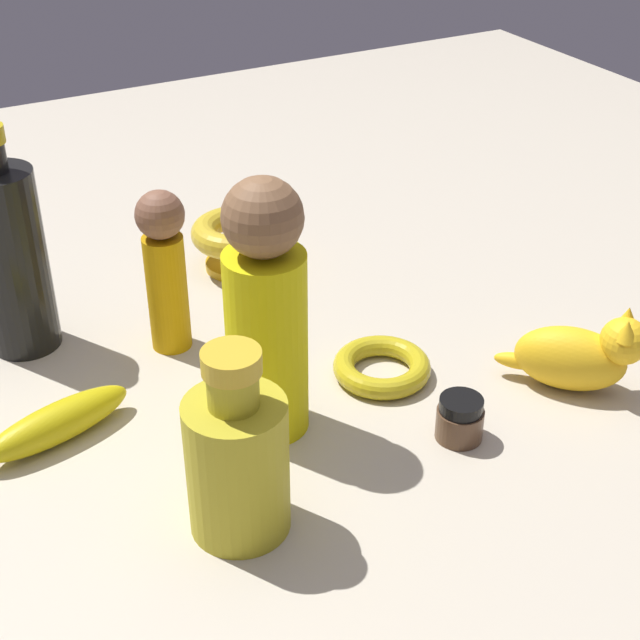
{
  "coord_description": "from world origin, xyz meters",
  "views": [
    {
      "loc": [
        -0.38,
        -0.7,
        0.57
      ],
      "look_at": [
        0.0,
        0.0,
        0.07
      ],
      "focal_mm": 53.09,
      "sensor_mm": 36.0,
      "label": 1
    }
  ],
  "objects_px": {
    "bowl": "(237,237)",
    "person_figure_child": "(266,313)",
    "bangle": "(382,367)",
    "person_figure_adult": "(165,266)",
    "nail_polish_jar": "(460,418)",
    "banana": "(58,423)",
    "cat_figurine": "(581,354)",
    "bottle_tall": "(11,258)",
    "bottle_short": "(237,459)"
  },
  "relations": [
    {
      "from": "bottle_short",
      "to": "banana",
      "type": "bearing_deg",
      "value": 119.37
    },
    {
      "from": "nail_polish_jar",
      "to": "person_figure_child",
      "type": "distance_m",
      "value": 0.21
    },
    {
      "from": "cat_figurine",
      "to": "bottle_short",
      "type": "xyz_separation_m",
      "value": [
        -0.38,
        -0.02,
        0.03
      ]
    },
    {
      "from": "banana",
      "to": "nail_polish_jar",
      "type": "bearing_deg",
      "value": -43.22
    },
    {
      "from": "bowl",
      "to": "nail_polish_jar",
      "type": "height_order",
      "value": "bowl"
    },
    {
      "from": "nail_polish_jar",
      "to": "banana",
      "type": "height_order",
      "value": "nail_polish_jar"
    },
    {
      "from": "nail_polish_jar",
      "to": "banana",
      "type": "xyz_separation_m",
      "value": [
        -0.33,
        0.18,
        -0.0
      ]
    },
    {
      "from": "bowl",
      "to": "cat_figurine",
      "type": "relative_size",
      "value": 0.95
    },
    {
      "from": "person_figure_adult",
      "to": "bottle_short",
      "type": "height_order",
      "value": "person_figure_adult"
    },
    {
      "from": "bowl",
      "to": "person_figure_child",
      "type": "relative_size",
      "value": 0.44
    },
    {
      "from": "cat_figurine",
      "to": "bottle_tall",
      "type": "bearing_deg",
      "value": 143.55
    },
    {
      "from": "person_figure_child",
      "to": "banana",
      "type": "distance_m",
      "value": 0.22
    },
    {
      "from": "bowl",
      "to": "bottle_short",
      "type": "distance_m",
      "value": 0.45
    },
    {
      "from": "person_figure_adult",
      "to": "bottle_tall",
      "type": "relative_size",
      "value": 0.73
    },
    {
      "from": "person_figure_adult",
      "to": "bottle_short",
      "type": "distance_m",
      "value": 0.29
    },
    {
      "from": "cat_figurine",
      "to": "bowl",
      "type": "bearing_deg",
      "value": 116.53
    },
    {
      "from": "person_figure_child",
      "to": "bowl",
      "type": "bearing_deg",
      "value": 71.23
    },
    {
      "from": "cat_figurine",
      "to": "bottle_short",
      "type": "bearing_deg",
      "value": -177.52
    },
    {
      "from": "nail_polish_jar",
      "to": "bangle",
      "type": "bearing_deg",
      "value": 95.52
    },
    {
      "from": "banana",
      "to": "bangle",
      "type": "xyz_separation_m",
      "value": [
        0.32,
        -0.06,
        -0.01
      ]
    },
    {
      "from": "cat_figurine",
      "to": "person_figure_child",
      "type": "bearing_deg",
      "value": 162.52
    },
    {
      "from": "nail_polish_jar",
      "to": "bangle",
      "type": "relative_size",
      "value": 0.44
    },
    {
      "from": "cat_figurine",
      "to": "bottle_tall",
      "type": "xyz_separation_m",
      "value": [
        -0.47,
        0.35,
        0.06
      ]
    },
    {
      "from": "cat_figurine",
      "to": "bangle",
      "type": "relative_size",
      "value": 1.17
    },
    {
      "from": "bottle_short",
      "to": "person_figure_child",
      "type": "distance_m",
      "value": 0.15
    },
    {
      "from": "nail_polish_jar",
      "to": "banana",
      "type": "relative_size",
      "value": 0.3
    },
    {
      "from": "bowl",
      "to": "nail_polish_jar",
      "type": "distance_m",
      "value": 0.41
    },
    {
      "from": "cat_figurine",
      "to": "bottle_tall",
      "type": "height_order",
      "value": "bottle_tall"
    },
    {
      "from": "bowl",
      "to": "bottle_tall",
      "type": "relative_size",
      "value": 0.45
    },
    {
      "from": "bottle_short",
      "to": "nail_polish_jar",
      "type": "bearing_deg",
      "value": 1.93
    },
    {
      "from": "nail_polish_jar",
      "to": "bottle_tall",
      "type": "relative_size",
      "value": 0.18
    },
    {
      "from": "person_figure_adult",
      "to": "bottle_tall",
      "type": "bearing_deg",
      "value": 150.48
    },
    {
      "from": "person_figure_adult",
      "to": "bottle_tall",
      "type": "xyz_separation_m",
      "value": [
        -0.14,
        0.08,
        0.01
      ]
    },
    {
      "from": "person_figure_adult",
      "to": "bangle",
      "type": "relative_size",
      "value": 1.79
    },
    {
      "from": "bangle",
      "to": "nail_polish_jar",
      "type": "bearing_deg",
      "value": -84.48
    },
    {
      "from": "person_figure_adult",
      "to": "nail_polish_jar",
      "type": "relative_size",
      "value": 4.03
    },
    {
      "from": "person_figure_adult",
      "to": "cat_figurine",
      "type": "xyz_separation_m",
      "value": [
        0.33,
        -0.27,
        -0.06
      ]
    },
    {
      "from": "cat_figurine",
      "to": "person_figure_child",
      "type": "distance_m",
      "value": 0.33
    },
    {
      "from": "bowl",
      "to": "bottle_short",
      "type": "xyz_separation_m",
      "value": [
        -0.18,
        -0.41,
        0.03
      ]
    },
    {
      "from": "bangle",
      "to": "bottle_tall",
      "type": "bearing_deg",
      "value": 142.5
    },
    {
      "from": "bangle",
      "to": "person_figure_child",
      "type": "bearing_deg",
      "value": -172.92
    },
    {
      "from": "bowl",
      "to": "cat_figurine",
      "type": "distance_m",
      "value": 0.44
    },
    {
      "from": "bottle_tall",
      "to": "nail_polish_jar",
      "type": "bearing_deg",
      "value": -48.1
    },
    {
      "from": "cat_figurine",
      "to": "bangle",
      "type": "xyz_separation_m",
      "value": [
        -0.16,
        0.11,
        -0.03
      ]
    },
    {
      "from": "banana",
      "to": "bangle",
      "type": "bearing_deg",
      "value": -25.24
    },
    {
      "from": "nail_polish_jar",
      "to": "person_figure_child",
      "type": "bearing_deg",
      "value": 145.24
    },
    {
      "from": "bottle_tall",
      "to": "bottle_short",
      "type": "distance_m",
      "value": 0.38
    },
    {
      "from": "bottle_tall",
      "to": "banana",
      "type": "bearing_deg",
      "value": -93.98
    },
    {
      "from": "bowl",
      "to": "bottle_short",
      "type": "bearing_deg",
      "value": -113.94
    },
    {
      "from": "nail_polish_jar",
      "to": "bottle_tall",
      "type": "distance_m",
      "value": 0.49
    }
  ]
}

